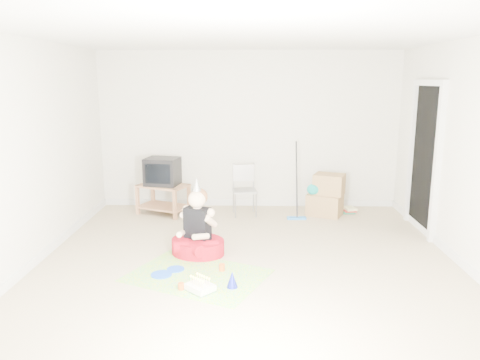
{
  "coord_description": "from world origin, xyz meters",
  "views": [
    {
      "loc": [
        0.02,
        -5.32,
        2.13
      ],
      "look_at": [
        -0.1,
        0.4,
        0.9
      ],
      "focal_mm": 35.0,
      "sensor_mm": 36.0,
      "label": 1
    }
  ],
  "objects_px": {
    "tv_stand": "(163,197)",
    "crt_tv": "(162,171)",
    "birthday_cake": "(200,288)",
    "seated_woman": "(198,237)",
    "folding_chair": "(245,191)",
    "cardboard_boxes": "(326,196)"
  },
  "relations": [
    {
      "from": "tv_stand",
      "to": "crt_tv",
      "type": "relative_size",
      "value": 1.77
    },
    {
      "from": "birthday_cake",
      "to": "crt_tv",
      "type": "bearing_deg",
      "value": 107.44
    },
    {
      "from": "crt_tv",
      "to": "seated_woman",
      "type": "height_order",
      "value": "seated_woman"
    },
    {
      "from": "tv_stand",
      "to": "seated_woman",
      "type": "distance_m",
      "value": 1.93
    },
    {
      "from": "crt_tv",
      "to": "folding_chair",
      "type": "xyz_separation_m",
      "value": [
        1.31,
        -0.04,
        -0.3
      ]
    },
    {
      "from": "seated_woman",
      "to": "folding_chair",
      "type": "bearing_deg",
      "value": 71.97
    },
    {
      "from": "crt_tv",
      "to": "folding_chair",
      "type": "height_order",
      "value": "crt_tv"
    },
    {
      "from": "cardboard_boxes",
      "to": "birthday_cake",
      "type": "height_order",
      "value": "cardboard_boxes"
    },
    {
      "from": "cardboard_boxes",
      "to": "seated_woman",
      "type": "height_order",
      "value": "seated_woman"
    },
    {
      "from": "seated_woman",
      "to": "crt_tv",
      "type": "bearing_deg",
      "value": 112.97
    },
    {
      "from": "crt_tv",
      "to": "folding_chair",
      "type": "relative_size",
      "value": 0.62
    },
    {
      "from": "tv_stand",
      "to": "folding_chair",
      "type": "bearing_deg",
      "value": -1.88
    },
    {
      "from": "tv_stand",
      "to": "crt_tv",
      "type": "distance_m",
      "value": 0.42
    },
    {
      "from": "cardboard_boxes",
      "to": "seated_woman",
      "type": "bearing_deg",
      "value": -136.77
    },
    {
      "from": "crt_tv",
      "to": "folding_chair",
      "type": "distance_m",
      "value": 1.35
    },
    {
      "from": "seated_woman",
      "to": "tv_stand",
      "type": "bearing_deg",
      "value": 112.97
    },
    {
      "from": "tv_stand",
      "to": "cardboard_boxes",
      "type": "height_order",
      "value": "cardboard_boxes"
    },
    {
      "from": "folding_chair",
      "to": "birthday_cake",
      "type": "distance_m",
      "value": 2.84
    },
    {
      "from": "tv_stand",
      "to": "birthday_cake",
      "type": "relative_size",
      "value": 2.64
    },
    {
      "from": "cardboard_boxes",
      "to": "seated_woman",
      "type": "distance_m",
      "value": 2.55
    },
    {
      "from": "cardboard_boxes",
      "to": "birthday_cake",
      "type": "relative_size",
      "value": 1.96
    },
    {
      "from": "crt_tv",
      "to": "birthday_cake",
      "type": "relative_size",
      "value": 1.49
    }
  ]
}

